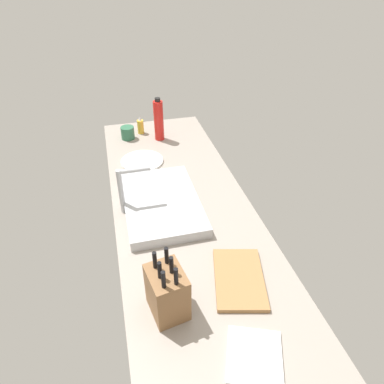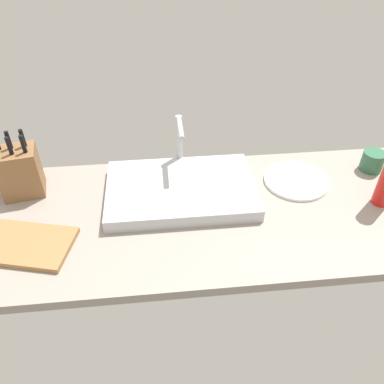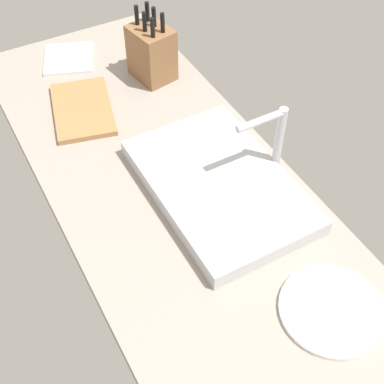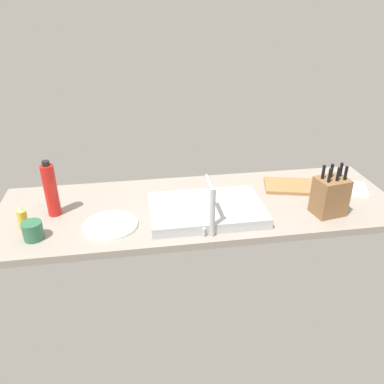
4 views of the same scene
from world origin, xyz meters
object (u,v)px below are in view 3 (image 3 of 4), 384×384
(dinner_plate, at_px, (332,310))
(dish_towel, at_px, (68,59))
(knife_block, at_px, (152,52))
(sink_basin, at_px, (219,185))
(cutting_board, at_px, (82,109))
(faucet, at_px, (274,138))

(dinner_plate, bearing_deg, dish_towel, -171.86)
(dinner_plate, bearing_deg, knife_block, 177.56)
(sink_basin, relative_size, knife_block, 2.17)
(knife_block, xyz_separation_m, cutting_board, (0.06, -0.28, -0.09))
(cutting_board, bearing_deg, faucet, 34.82)
(knife_block, height_order, dish_towel, knife_block)
(knife_block, distance_m, cutting_board, 0.30)
(faucet, height_order, dish_towel, faucet)
(knife_block, relative_size, dinner_plate, 1.01)
(faucet, distance_m, dinner_plate, 0.47)
(cutting_board, relative_size, dinner_plate, 1.18)
(knife_block, distance_m, dinner_plate, 1.02)
(knife_block, bearing_deg, dinner_plate, -12.64)
(faucet, bearing_deg, knife_block, -172.14)
(sink_basin, bearing_deg, dish_towel, -169.86)
(cutting_board, bearing_deg, knife_block, 102.38)
(sink_basin, relative_size, dish_towel, 2.91)
(dish_towel, bearing_deg, knife_block, 43.67)
(knife_block, relative_size, dish_towel, 1.34)
(dinner_plate, bearing_deg, sink_basin, -175.52)
(dinner_plate, relative_size, dish_towel, 1.33)
(knife_block, distance_m, dish_towel, 0.33)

